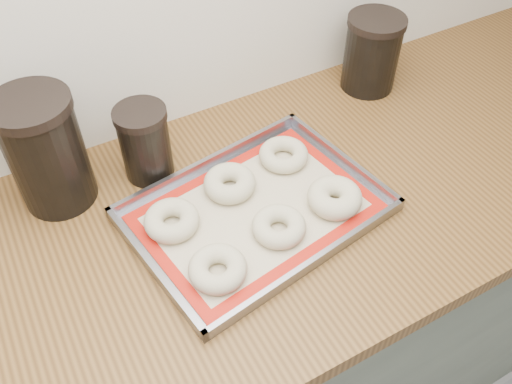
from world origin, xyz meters
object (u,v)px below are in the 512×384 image
canister_left (46,152)px  canister_mid (145,143)px  canister_right (372,53)px  bagel_back_mid (230,183)px  baking_tray (256,211)px  bagel_front_mid (279,226)px  bagel_front_right (335,198)px  bagel_back_right (284,155)px  bagel_back_left (172,220)px  bagel_front_left (218,269)px

canister_left → canister_mid: canister_left is taller
canister_right → bagel_back_mid: bearing=-160.8°
canister_left → canister_right: size_ratio=1.30×
baking_tray → canister_left: bearing=144.0°
canister_right → bagel_front_mid: bearing=-144.9°
bagel_front_right → bagel_back_mid: bagel_front_right is taller
bagel_front_right → bagel_back_right: size_ratio=1.02×
bagel_back_left → bagel_back_right: bagel_back_left is taller
bagel_front_left → canister_right: size_ratio=0.57×
bagel_back_mid → canister_mid: (-0.12, 0.13, 0.06)m
baking_tray → bagel_back_right: bearing=39.3°
bagel_back_mid → canister_right: canister_right is taller
baking_tray → bagel_back_mid: size_ratio=4.93×
bagel_front_right → canister_mid: (-0.27, 0.26, 0.05)m
baking_tray → bagel_front_mid: 0.07m
bagel_back_left → bagel_back_mid: (0.14, 0.03, 0.00)m
baking_tray → bagel_back_right: bagel_back_right is taller
bagel_back_mid → canister_left: 0.34m
bagel_front_mid → canister_right: size_ratio=0.56×
baking_tray → bagel_back_left: bearing=164.4°
canister_left → canister_right: canister_left is taller
canister_right → bagel_front_left: bearing=-149.7°
bagel_back_left → bagel_back_mid: bagel_back_mid is taller
bagel_front_left → canister_left: (-0.18, 0.32, 0.09)m
canister_mid → bagel_back_left: bearing=-96.6°
bagel_front_mid → canister_mid: bearing=118.7°
canister_mid → baking_tray: bearing=-56.6°
bagel_back_mid → canister_mid: bearing=132.4°
bagel_back_left → canister_left: size_ratio=0.44×
bagel_front_left → canister_right: canister_right is taller
bagel_front_mid → bagel_back_mid: (-0.03, 0.14, 0.00)m
bagel_back_left → canister_left: bearing=130.8°
canister_left → canister_mid: size_ratio=1.47×
bagel_front_left → canister_right: bearing=30.3°
bagel_back_left → canister_mid: 0.17m
bagel_back_mid → canister_mid: size_ratio=0.65×
bagel_front_mid → canister_right: 0.52m
baking_tray → bagel_back_mid: bagel_back_mid is taller
bagel_front_left → canister_left: size_ratio=0.44×
bagel_front_mid → canister_left: (-0.32, 0.29, 0.09)m
bagel_back_left → bagel_front_left: bearing=-79.1°
bagel_front_mid → canister_left: size_ratio=0.43×
canister_right → bagel_back_right: bearing=-156.7°
bagel_front_left → bagel_front_right: size_ratio=0.97×
bagel_back_left → bagel_back_right: bearing=11.3°
bagel_back_mid → baking_tray: bearing=-77.2°
bagel_back_right → canister_mid: bearing=157.2°
bagel_back_right → canister_left: 0.46m
bagel_back_right → canister_right: 0.35m
canister_mid → bagel_front_right: bearing=-43.5°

